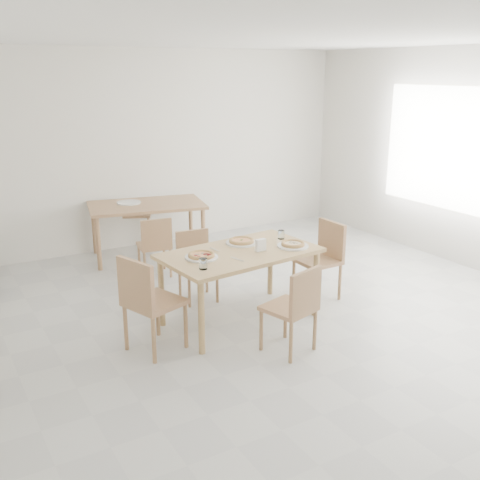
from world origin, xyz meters
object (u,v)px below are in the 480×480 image
plate_margherita (242,243)px  pizza_margherita (242,241)px  chair_east (323,254)px  plate_empty (129,203)px  napkin_holder (261,246)px  chair_back_n (137,208)px  main_table (240,259)px  chair_west (147,298)px  pizza_mushroom (293,244)px  chair_south (296,304)px  tumbler_a (281,235)px  chair_back_s (155,243)px  chair_north (196,260)px  plate_mushroom (293,246)px  second_table (147,210)px  plate_pepperoni (201,257)px  pizza_pepperoni (201,255)px  tumbler_b (203,264)px

plate_margherita → pizza_margherita: size_ratio=1.09×
chair_east → plate_empty: bearing=-152.6°
napkin_holder → chair_back_n: 3.37m
main_table → chair_west: 1.09m
pizza_mushroom → chair_east: bearing=20.8°
plate_empty → main_table: bearing=-84.9°
plate_margherita → chair_back_n: chair_back_n is taller
pizza_margherita → plate_empty: pizza_margherita is taller
chair_south → napkin_holder: size_ratio=6.26×
tumbler_a → pizza_mushroom: bearing=-100.9°
plate_margherita → chair_back_s: same height
chair_south → chair_east: bearing=-154.1°
chair_south → chair_north: 1.65m
plate_mushroom → second_table: bearing=102.7°
chair_east → chair_back_s: chair_east is taller
chair_back_s → plate_empty: (0.02, 0.97, 0.31)m
napkin_holder → pizza_mushroom: bearing=-7.3°
plate_pepperoni → tumbler_a: bearing=7.9°
chair_north → pizza_margherita: pizza_margherita is taller
pizza_margherita → second_table: pizza_margherita is taller
pizza_pepperoni → second_table: (0.39, 2.44, -0.11)m
tumbler_b → plate_pepperoni: bearing=66.2°
tumbler_b → second_table: tumbler_b is taller
pizza_pepperoni → napkin_holder: napkin_holder is taller
main_table → chair_south: bearing=-91.1°
main_table → napkin_holder: napkin_holder is taller
plate_margherita → pizza_mushroom: size_ratio=1.20×
chair_west → chair_east: (2.21, 0.25, -0.03)m
plate_pepperoni → tumbler_a: 1.04m
main_table → chair_west: bearing=-176.9°
plate_empty → napkin_holder: bearing=-81.6°
pizza_margherita → plate_empty: 2.41m
plate_mushroom → plate_empty: 2.85m
chair_east → napkin_holder: size_ratio=6.59×
chair_back_s → chair_back_n: chair_back_n is taller
chair_east → chair_south: bearing=-49.6°
main_table → pizza_margherita: size_ratio=5.44×
chair_south → plate_mushroom: (0.47, 0.71, 0.28)m
chair_south → chair_back_n: 4.10m
napkin_holder → plate_empty: 2.75m
chair_east → chair_back_n: bearing=-163.0°
second_table → pizza_mushroom: bearing=-65.0°
chair_west → plate_pepperoni: (0.64, 0.18, 0.23)m
chair_north → pizza_margherita: bearing=-58.1°
chair_north → chair_east: (1.26, -0.70, 0.06)m
second_table → chair_east: bearing=-51.3°
plate_pepperoni → tumbler_b: tumbler_b is taller
pizza_margherita → pizza_mushroom: bearing=-42.3°
pizza_mushroom → pizza_pepperoni: size_ratio=0.88×
plate_mushroom → main_table: bearing=165.2°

